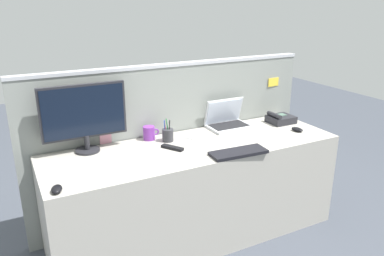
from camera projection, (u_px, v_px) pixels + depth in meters
name	position (u px, v px, depth m)	size (l,w,h in m)	color
ground_plane	(195.00, 234.00, 3.01)	(10.00, 10.00, 0.00)	#424751
desk	(195.00, 191.00, 2.89)	(2.17, 0.68, 0.75)	#ADA89E
cubicle_divider	(174.00, 142.00, 3.12)	(2.37, 0.08, 1.29)	gray
desktop_monitor	(84.00, 114.00, 2.58)	(0.58, 0.17, 0.48)	#232328
laptop	(227.00, 120.00, 3.16)	(0.35, 0.25, 0.23)	silver
desk_phone	(280.00, 119.00, 3.26)	(0.21, 0.18, 0.10)	#232328
keyboard_main	(238.00, 152.00, 2.61)	(0.40, 0.15, 0.02)	black
computer_mouse_right_hand	(57.00, 189.00, 2.10)	(0.06, 0.10, 0.03)	black
computer_mouse_left_hand	(297.00, 129.00, 3.06)	(0.06, 0.10, 0.03)	black
pen_cup	(168.00, 135.00, 2.84)	(0.08, 0.08, 0.18)	#333338
cell_phone_white_slab	(191.00, 136.00, 2.95)	(0.07, 0.13, 0.01)	silver
tv_remote	(172.00, 148.00, 2.70)	(0.04, 0.17, 0.02)	black
coffee_mug	(149.00, 133.00, 2.87)	(0.13, 0.09, 0.10)	purple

